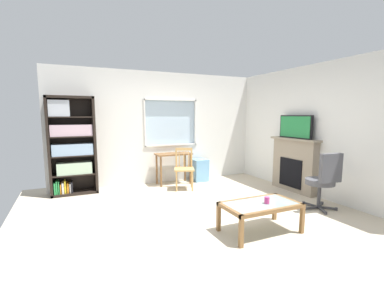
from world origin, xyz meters
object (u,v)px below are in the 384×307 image
Objects in this scene: desk_under_window at (173,159)px; wooden_chair at (184,168)px; tv at (295,127)px; coffee_table at (260,207)px; sippy_cup at (267,200)px; plastic_drawer_unit at (199,170)px; office_chair at (324,179)px; bookshelf at (71,145)px; fireplace at (294,165)px.

wooden_chair is (0.05, -0.52, -0.13)m from desk_under_window.
tv is 2.63m from coffee_table.
sippy_cup is at bearing -86.73° from wooden_chair.
office_chair reaches higher than plastic_drawer_unit.
desk_under_window is 0.83× the size of office_chair.
wooden_chair is 2.56m from sippy_cup.
desk_under_window is 0.78× the size of coffee_table.
desk_under_window is 3.08m from sippy_cup.
desk_under_window reaches higher than plastic_drawer_unit.
office_chair is at bearing -54.34° from wooden_chair.
plastic_drawer_unit is (2.88, -0.06, -0.74)m from bookshelf.
coffee_table is at bearing -88.21° from wooden_chair.
desk_under_window is 0.68× the size of fireplace.
sippy_cup is (-1.93, -1.45, -0.11)m from fireplace.
bookshelf is 2.41× the size of desk_under_window.
coffee_table is (-2.00, -1.40, -0.21)m from fireplace.
bookshelf is 4.01m from sippy_cup.
wooden_chair is at bearing 151.97° from fireplace.
fireplace is at bearing -0.00° from tv.
bookshelf is 1.89× the size of coffee_table.
wooden_chair is at bearing -138.88° from plastic_drawer_unit.
tv is (2.06, -1.11, 0.91)m from wooden_chair.
desk_under_window is 1.54× the size of plastic_drawer_unit.
fireplace reaches higher than desk_under_window.
sippy_cup is at bearing -168.03° from office_chair.
plastic_drawer_unit is at bearing 79.48° from coffee_table.
wooden_chair is at bearing -84.19° from desk_under_window.
plastic_drawer_unit is 2.45m from tv.
bookshelf is 1.99× the size of office_chair.
plastic_drawer_unit is 0.51× the size of coffee_table.
plastic_drawer_unit is at bearing 130.50° from fireplace.
desk_under_window is at bearing 93.70° from sippy_cup.
coffee_table is (-1.53, -0.26, -0.20)m from office_chair.
coffee_table is at bearing -145.00° from fireplace.
fireplace is 2.42m from sippy_cup.
desk_under_window is at bearing 95.81° from wooden_chair.
sippy_cup is (-1.91, -1.45, -0.91)m from tv.
wooden_chair is at bearing -15.65° from bookshelf.
bookshelf is 2.97m from plastic_drawer_unit.
office_chair is 1.50m from sippy_cup.
tv reaches higher than fireplace.
desk_under_window is 2.78m from tv.
bookshelf is at bearing 164.35° from wooden_chair.
bookshelf is 2.21× the size of wooden_chair.
office_chair is (-0.47, -1.14, -0.01)m from fireplace.
sippy_cup is at bearing -53.24° from bookshelf.
wooden_chair is (2.23, -0.62, -0.55)m from bookshelf.
plastic_drawer_unit is (0.65, 0.57, -0.20)m from wooden_chair.
plastic_drawer_unit is (0.70, 0.05, -0.32)m from desk_under_window.
wooden_chair is 0.74× the size of fireplace.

